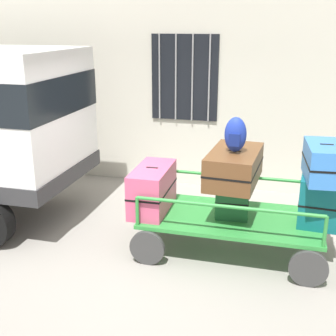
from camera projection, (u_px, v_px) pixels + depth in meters
The scene contains 10 objects.
ground_plane at pixel (165, 254), 5.95m from camera, with size 40.00×40.00×0.00m, color gray.
building_wall at pixel (208, 49), 7.82m from camera, with size 12.00×0.38×5.00m.
luggage_cart at pixel (231, 223), 5.91m from camera, with size 2.41×1.30×0.50m.
cart_railing at pixel (233, 193), 5.78m from camera, with size 2.28×1.16×0.39m.
suitcase_left_bottom at pixel (152, 189), 6.03m from camera, with size 0.47×0.98×0.60m.
suitcase_midleft_bottom at pixel (232, 201), 5.78m from camera, with size 0.45×0.32×0.48m.
suitcase_midleft_middle at pixel (234, 167), 5.69m from camera, with size 0.67×1.12×0.42m.
suitcase_center_bottom at pixel (320, 202), 5.53m from camera, with size 0.53×0.47×0.63m.
suitcase_center_middle at pixel (325, 162), 5.32m from camera, with size 0.51×0.84×0.44m.
backpack at pixel (235, 135), 5.49m from camera, with size 0.27×0.22×0.44m.
Camera 1 is at (1.39, -5.11, 2.94)m, focal length 47.73 mm.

